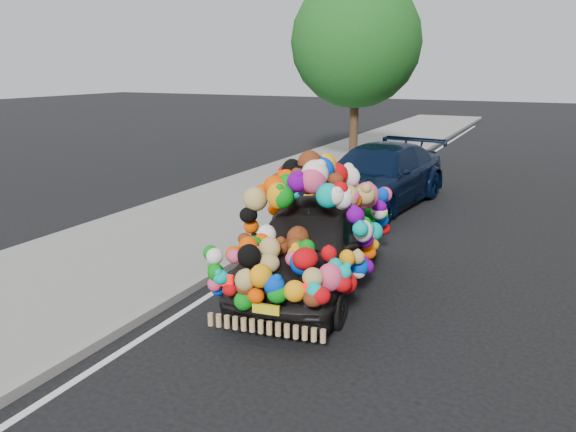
# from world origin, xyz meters

# --- Properties ---
(ground) EXTENTS (100.00, 100.00, 0.00)m
(ground) POSITION_xyz_m (0.00, 0.00, 0.00)
(ground) COLOR black
(ground) RESTS_ON ground
(sidewalk) EXTENTS (4.00, 60.00, 0.12)m
(sidewalk) POSITION_xyz_m (-4.30, 0.00, 0.06)
(sidewalk) COLOR gray
(sidewalk) RESTS_ON ground
(kerb) EXTENTS (0.15, 60.00, 0.13)m
(kerb) POSITION_xyz_m (-2.35, 0.00, 0.07)
(kerb) COLOR gray
(kerb) RESTS_ON ground
(tree_near_sidewalk) EXTENTS (4.20, 4.20, 6.13)m
(tree_near_sidewalk) POSITION_xyz_m (-3.80, 9.50, 4.02)
(tree_near_sidewalk) COLOR #332114
(tree_near_sidewalk) RESTS_ON ground
(plush_art_car) EXTENTS (2.49, 4.38, 2.00)m
(plush_art_car) POSITION_xyz_m (-0.80, -0.89, 1.01)
(plush_art_car) COLOR black
(plush_art_car) RESTS_ON ground
(navy_sedan) EXTENTS (2.67, 5.24, 1.46)m
(navy_sedan) POSITION_xyz_m (-1.43, 4.50, 0.73)
(navy_sedan) COLOR black
(navy_sedan) RESTS_ON ground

